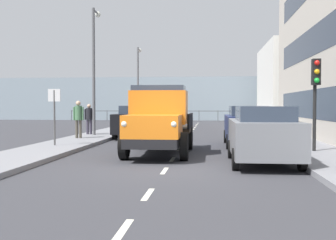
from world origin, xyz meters
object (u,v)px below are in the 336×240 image
at_px(car_grey_kerbside_near, 263,134).
at_px(car_black_oppositeside_0, 136,121).
at_px(truck_vintage_orange, 159,122).
at_px(pedestrian_in_dark_coat, 78,116).
at_px(car_red_oppositeside_2, 163,115).
at_px(lamp_post_far, 138,78).
at_px(pedestrian_by_lamp, 89,117).
at_px(lamp_post_promenade, 94,60).
at_px(traffic_light_near, 316,84).
at_px(car_navy_kerbside_1, 247,125).
at_px(street_sign, 54,107).
at_px(car_teal_oppositeside_1, 153,117).

height_order(car_grey_kerbside_near, car_black_oppositeside_0, same).
bearing_deg(truck_vintage_orange, pedestrian_in_dark_coat, -48.55).
relative_size(car_black_oppositeside_0, pedestrian_in_dark_coat, 2.47).
bearing_deg(pedestrian_in_dark_coat, car_red_oppositeside_2, -98.95).
distance_m(truck_vintage_orange, car_red_oppositeside_2, 20.62).
xyz_separation_m(car_black_oppositeside_0, lamp_post_far, (2.12, -12.70, 3.11)).
height_order(pedestrian_by_lamp, lamp_post_promenade, lamp_post_promenade).
distance_m(car_grey_kerbside_near, pedestrian_in_dark_coat, 10.65).
bearing_deg(traffic_light_near, lamp_post_promenade, -35.75).
height_order(pedestrian_by_lamp, lamp_post_far, lamp_post_far).
xyz_separation_m(car_navy_kerbside_1, pedestrian_in_dark_coat, (7.94, -1.62, 0.33)).
height_order(car_navy_kerbside_1, street_sign, street_sign).
xyz_separation_m(traffic_light_near, street_sign, (9.83, -1.17, -0.79)).
relative_size(truck_vintage_orange, lamp_post_promenade, 0.83).
height_order(car_grey_kerbside_near, traffic_light_near, traffic_light_near).
bearing_deg(lamp_post_promenade, pedestrian_by_lamp, -35.03).
bearing_deg(lamp_post_far, lamp_post_promenade, 89.32).
distance_m(truck_vintage_orange, car_teal_oppositeside_1, 14.34).
bearing_deg(truck_vintage_orange, car_navy_kerbside_1, -132.95).
relative_size(car_grey_kerbside_near, pedestrian_by_lamp, 2.47).
xyz_separation_m(car_teal_oppositeside_1, street_sign, (2.23, 12.53, 0.79)).
relative_size(truck_vintage_orange, pedestrian_by_lamp, 3.39).
bearing_deg(pedestrian_by_lamp, car_grey_kerbside_near, 130.12).
xyz_separation_m(pedestrian_in_dark_coat, lamp_post_far, (-0.29, -15.13, 2.78)).
bearing_deg(street_sign, lamp_post_far, -90.33).
relative_size(car_black_oppositeside_0, car_teal_oppositeside_1, 1.03).
height_order(traffic_light_near, lamp_post_far, lamp_post_far).
height_order(truck_vintage_orange, pedestrian_in_dark_coat, truck_vintage_orange).
relative_size(car_teal_oppositeside_1, street_sign, 1.93).
bearing_deg(pedestrian_by_lamp, lamp_post_promenade, 144.97).
bearing_deg(car_teal_oppositeside_1, traffic_light_near, 119.04).
relative_size(pedestrian_by_lamp, lamp_post_promenade, 0.24).
bearing_deg(traffic_light_near, lamp_post_far, -63.92).
distance_m(car_teal_oppositeside_1, pedestrian_in_dark_coat, 9.28).
bearing_deg(car_grey_kerbside_near, car_black_oppositeside_0, -59.83).
bearing_deg(lamp_post_far, pedestrian_in_dark_coat, 88.91).
height_order(truck_vintage_orange, pedestrian_by_lamp, truck_vintage_orange).
bearing_deg(lamp_post_far, truck_vintage_orange, 101.97).
distance_m(pedestrian_by_lamp, lamp_post_promenade, 3.09).
relative_size(truck_vintage_orange, car_black_oppositeside_0, 1.26).
bearing_deg(car_red_oppositeside_2, car_grey_kerbside_near, 103.89).
xyz_separation_m(car_black_oppositeside_0, traffic_light_near, (-7.60, 7.17, 1.58)).
height_order(car_teal_oppositeside_1, lamp_post_far, lamp_post_far).
xyz_separation_m(car_black_oppositeside_0, car_red_oppositeside_2, (-0.00, -12.86, -0.00)).
distance_m(car_grey_kerbside_near, traffic_light_near, 3.50).
height_order(truck_vintage_orange, street_sign, truck_vintage_orange).
distance_m(car_grey_kerbside_near, car_red_oppositeside_2, 23.05).
height_order(traffic_light_near, lamp_post_promenade, lamp_post_promenade).
distance_m(lamp_post_promenade, street_sign, 6.44).
bearing_deg(car_grey_kerbside_near, car_navy_kerbside_1, -90.00).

